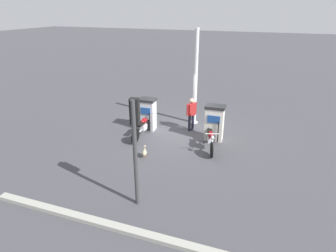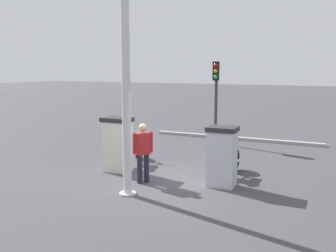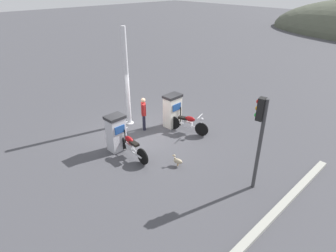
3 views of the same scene
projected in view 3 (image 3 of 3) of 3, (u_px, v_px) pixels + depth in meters
The scene contains 10 objects.
ground_plane at pixel (144, 135), 13.08m from camera, with size 120.00×120.00×0.00m, color #424247.
fuel_pump_near at pixel (116, 133), 11.65m from camera, with size 0.63×0.76×1.53m.
fuel_pump_far at pixel (173, 110), 13.54m from camera, with size 0.62×0.86×1.58m.
motorcycle_near_pump at pixel (131, 145), 11.35m from camera, with size 2.11×0.56×0.96m.
motorcycle_far_pump at pixel (188, 123), 13.10m from camera, with size 1.94×0.82×0.95m.
attendant_person at pixel (144, 112), 13.18m from camera, with size 0.52×0.39×1.56m.
wandering_duck at pixel (178, 161), 10.86m from camera, with size 0.44×0.28×0.45m.
roadside_traffic_light at pixel (260, 129), 8.88m from camera, with size 0.39×0.27×3.22m.
canopy_support_pole at pixel (127, 80), 13.12m from camera, with size 0.40×0.40×4.56m.
road_edge_kerb at pixel (278, 210), 8.80m from camera, with size 0.40×7.10×0.12m.
Camera 3 is at (9.13, -6.97, 6.37)m, focal length 30.87 mm.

